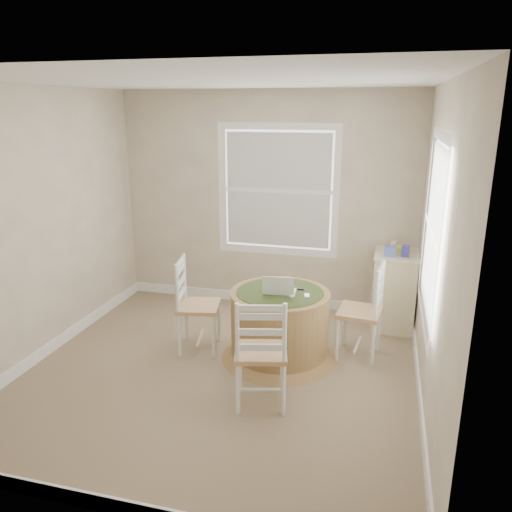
% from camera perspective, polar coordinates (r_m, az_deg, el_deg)
% --- Properties ---
extents(room, '(3.64, 3.64, 2.64)m').
position_cam_1_polar(room, '(4.45, -1.74, 2.36)').
color(room, '#92745C').
rests_on(room, ground).
extents(round_table, '(1.15, 1.15, 0.70)m').
position_cam_1_polar(round_table, '(4.93, 2.71, -7.52)').
color(round_table, '#906340').
rests_on(round_table, ground).
extents(chair_left, '(0.48, 0.49, 0.95)m').
position_cam_1_polar(chair_left, '(5.08, -6.55, -5.67)').
color(chair_left, white).
rests_on(chair_left, ground).
extents(chair_near, '(0.50, 0.49, 0.95)m').
position_cam_1_polar(chair_near, '(4.16, 0.57, -10.86)').
color(chair_near, white).
rests_on(chair_near, ground).
extents(chair_right, '(0.44, 0.46, 0.95)m').
position_cam_1_polar(chair_right, '(5.02, 11.76, -6.23)').
color(chair_right, white).
rests_on(chair_right, ground).
extents(laptop, '(0.32, 0.29, 0.21)m').
position_cam_1_polar(laptop, '(4.77, 2.68, -3.93)').
color(laptop, white).
rests_on(laptop, round_table).
extents(mouse, '(0.07, 0.10, 0.03)m').
position_cam_1_polar(mouse, '(4.71, 4.12, -4.51)').
color(mouse, white).
rests_on(mouse, round_table).
extents(phone, '(0.06, 0.10, 0.02)m').
position_cam_1_polar(phone, '(4.73, 5.84, -4.55)').
color(phone, '#B7BABF').
rests_on(phone, round_table).
extents(keys, '(0.07, 0.06, 0.02)m').
position_cam_1_polar(keys, '(4.88, 5.12, -3.81)').
color(keys, black).
rests_on(keys, round_table).
extents(corner_chest, '(0.50, 0.65, 0.86)m').
position_cam_1_polar(corner_chest, '(5.83, 15.49, -3.71)').
color(corner_chest, beige).
rests_on(corner_chest, ground).
extents(tissue_box, '(0.12, 0.12, 0.10)m').
position_cam_1_polar(tissue_box, '(5.55, 14.96, 0.53)').
color(tissue_box, '#596ECC').
rests_on(tissue_box, corner_chest).
extents(box_yellow, '(0.15, 0.10, 0.06)m').
position_cam_1_polar(box_yellow, '(5.75, 16.36, 0.76)').
color(box_yellow, '#CDD44B').
rests_on(box_yellow, corner_chest).
extents(box_blue, '(0.08, 0.08, 0.12)m').
position_cam_1_polar(box_blue, '(5.56, 16.80, 0.50)').
color(box_blue, '#3C37A7').
rests_on(box_blue, corner_chest).
extents(cup_cream, '(0.07, 0.07, 0.09)m').
position_cam_1_polar(cup_cream, '(5.84, 15.43, 1.22)').
color(cup_cream, beige).
rests_on(cup_cream, corner_chest).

